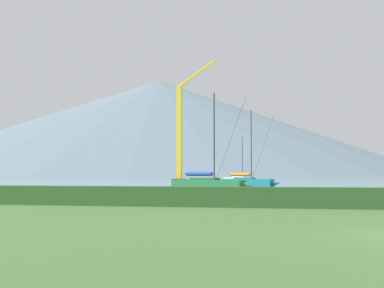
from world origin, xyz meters
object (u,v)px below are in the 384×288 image
(sailboat_slip_1, at_px, (248,182))
(dock_crane, at_px, (180,140))
(sailboat_slip_3, at_px, (210,184))
(sailboat_slip_0, at_px, (240,179))

(sailboat_slip_1, distance_m, dock_crane, 19.43)
(sailboat_slip_3, bearing_deg, sailboat_slip_1, 90.62)
(sailboat_slip_0, distance_m, dock_crane, 18.97)
(sailboat_slip_3, relative_size, dock_crane, 0.48)
(sailboat_slip_0, distance_m, sailboat_slip_3, 44.77)
(sailboat_slip_0, relative_size, sailboat_slip_1, 0.89)
(sailboat_slip_1, bearing_deg, sailboat_slip_0, 110.72)
(sailboat_slip_0, xyz_separation_m, sailboat_slip_1, (3.88, -30.54, 0.05))
(sailboat_slip_3, xyz_separation_m, dock_crane, (-9.10, 28.56, 6.14))
(sailboat_slip_0, relative_size, dock_crane, 0.43)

